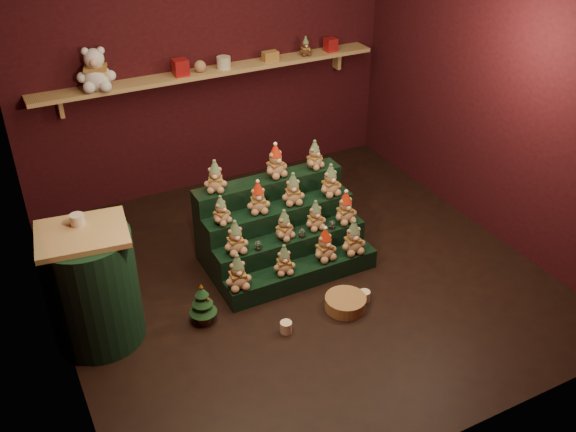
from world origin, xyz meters
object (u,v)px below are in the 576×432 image
snow_globe_c (332,224)px  brown_bear (305,46)px  side_table (92,287)px  white_bear (95,63)px  mini_christmas_tree (203,303)px  snow_globe_a (258,245)px  wicker_basket (345,303)px  mug_right (364,296)px  snow_globe_b (302,233)px  mug_left (286,327)px  riser_tier_front (302,274)px

snow_globe_c → brown_bear: (0.68, 1.78, 1.02)m
snow_globe_c → side_table: bearing=-178.9°
white_bear → mini_christmas_tree: bearing=-69.2°
snow_globe_a → white_bear: white_bear is taller
white_bear → snow_globe_a: bearing=-50.4°
snow_globe_a → white_bear: size_ratio=0.17×
side_table → wicker_basket: 2.01m
mug_right → snow_globe_b: bearing=113.2°
snow_globe_c → white_bear: size_ratio=0.16×
mug_left → white_bear: white_bear is taller
riser_tier_front → snow_globe_b: (0.08, 0.16, 0.31)m
mug_left → wicker_basket: (0.57, 0.04, 0.01)m
snow_globe_b → brown_bear: 2.27m
snow_globe_b → mini_christmas_tree: (-1.03, -0.25, -0.22)m
snow_globe_c → mug_left: bearing=-140.3°
snow_globe_c → white_bear: (-1.50, 1.78, 1.17)m
snow_globe_a → side_table: side_table is taller
snow_globe_a → mini_christmas_tree: snow_globe_a is taller
snow_globe_a → snow_globe_c: 0.72m
snow_globe_c → side_table: size_ratio=0.08×
snow_globe_c → mug_right: (-0.04, -0.62, -0.35)m
side_table → wicker_basket: bearing=-9.9°
snow_globe_a → mug_right: (0.68, -0.62, -0.35)m
riser_tier_front → white_bear: white_bear is taller
mug_left → brown_bear: 3.17m
snow_globe_a → riser_tier_front: bearing=-25.3°
side_table → white_bear: bearing=79.2°
snow_globe_c → mug_right: bearing=-93.4°
side_table → mug_right: (2.07, -0.58, -0.43)m
snow_globe_a → white_bear: 2.27m
brown_bear → mug_left: bearing=-114.3°
snow_globe_b → mug_right: bearing=-66.8°
mini_christmas_tree → brown_bear: bearing=45.3°
riser_tier_front → snow_globe_b: snow_globe_b is taller
side_table → brown_bear: size_ratio=4.96×
riser_tier_front → snow_globe_a: snow_globe_a is taller
riser_tier_front → brown_bear: 2.58m
mug_left → white_bear: (-0.71, 2.44, 1.52)m
snow_globe_b → side_table: 1.80m
snow_globe_a → brown_bear: bearing=51.8°
snow_globe_c → mug_left: (-0.80, -0.66, -0.35)m
side_table → brown_bear: 3.46m
mug_left → snow_globe_c: bearing=39.7°
mug_right → white_bear: bearing=121.4°
side_table → mini_christmas_tree: side_table is taller
mini_christmas_tree → snow_globe_c: bearing=10.6°
snow_globe_a → mini_christmas_tree: bearing=-157.8°
snow_globe_a → side_table: 1.38m
mini_christmas_tree → mug_left: mini_christmas_tree is taller
snow_globe_b → snow_globe_c: bearing=0.0°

